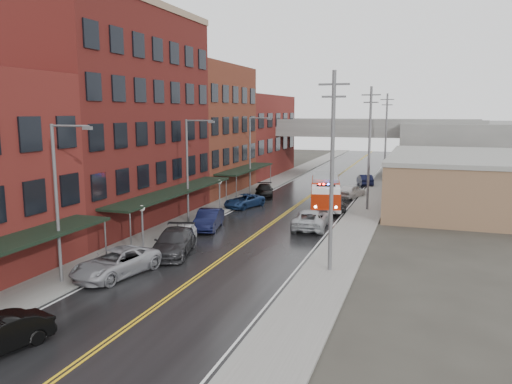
% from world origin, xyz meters
% --- Properties ---
extents(ground, '(220.00, 220.00, 0.00)m').
position_xyz_m(ground, '(0.00, 0.00, 0.00)').
color(ground, '#2D2B26').
rests_on(ground, ground).
extents(road, '(11.00, 160.00, 0.02)m').
position_xyz_m(road, '(0.00, 30.00, 0.01)').
color(road, black).
rests_on(road, ground).
extents(sidewalk_left, '(3.00, 160.00, 0.15)m').
position_xyz_m(sidewalk_left, '(-7.30, 30.00, 0.07)').
color(sidewalk_left, slate).
rests_on(sidewalk_left, ground).
extents(sidewalk_right, '(3.00, 160.00, 0.15)m').
position_xyz_m(sidewalk_right, '(7.30, 30.00, 0.07)').
color(sidewalk_right, slate).
rests_on(sidewalk_right, ground).
extents(curb_left, '(0.30, 160.00, 0.15)m').
position_xyz_m(curb_left, '(-5.65, 30.00, 0.07)').
color(curb_left, gray).
rests_on(curb_left, ground).
extents(curb_right, '(0.30, 160.00, 0.15)m').
position_xyz_m(curb_right, '(5.65, 30.00, 0.07)').
color(curb_right, gray).
rests_on(curb_right, ground).
extents(brick_building_b, '(9.00, 20.00, 18.00)m').
position_xyz_m(brick_building_b, '(-13.30, 23.00, 9.00)').
color(brick_building_b, '#501815').
rests_on(brick_building_b, ground).
extents(brick_building_c, '(9.00, 15.00, 15.00)m').
position_xyz_m(brick_building_c, '(-13.30, 40.50, 7.50)').
color(brick_building_c, brown).
rests_on(brick_building_c, ground).
extents(brick_building_far, '(9.00, 20.00, 12.00)m').
position_xyz_m(brick_building_far, '(-13.30, 58.00, 6.00)').
color(brick_building_far, maroon).
rests_on(brick_building_far, ground).
extents(tan_building, '(14.00, 22.00, 5.00)m').
position_xyz_m(tan_building, '(16.00, 40.00, 2.50)').
color(tan_building, '#846147').
rests_on(tan_building, ground).
extents(right_far_block, '(18.00, 30.00, 8.00)m').
position_xyz_m(right_far_block, '(18.00, 70.00, 4.00)').
color(right_far_block, slate).
rests_on(right_far_block, ground).
extents(awning_1, '(2.60, 18.00, 3.09)m').
position_xyz_m(awning_1, '(-7.49, 23.00, 2.99)').
color(awning_1, black).
rests_on(awning_1, ground).
extents(awning_2, '(2.60, 13.00, 3.09)m').
position_xyz_m(awning_2, '(-7.49, 40.50, 2.99)').
color(awning_2, black).
rests_on(awning_2, ground).
extents(globe_lamp_1, '(0.44, 0.44, 3.12)m').
position_xyz_m(globe_lamp_1, '(-6.40, 16.00, 2.31)').
color(globe_lamp_1, '#59595B').
rests_on(globe_lamp_1, ground).
extents(globe_lamp_2, '(0.44, 0.44, 3.12)m').
position_xyz_m(globe_lamp_2, '(-6.40, 30.00, 2.31)').
color(globe_lamp_2, '#59595B').
rests_on(globe_lamp_2, ground).
extents(street_lamp_0, '(2.64, 0.22, 9.00)m').
position_xyz_m(street_lamp_0, '(-6.55, 8.00, 5.19)').
color(street_lamp_0, '#59595B').
rests_on(street_lamp_0, ground).
extents(street_lamp_1, '(2.64, 0.22, 9.00)m').
position_xyz_m(street_lamp_1, '(-6.55, 24.00, 5.19)').
color(street_lamp_1, '#59595B').
rests_on(street_lamp_1, ground).
extents(street_lamp_2, '(2.64, 0.22, 9.00)m').
position_xyz_m(street_lamp_2, '(-6.55, 40.00, 5.19)').
color(street_lamp_2, '#59595B').
rests_on(street_lamp_2, ground).
extents(utility_pole_0, '(1.80, 0.24, 12.00)m').
position_xyz_m(utility_pole_0, '(7.20, 15.00, 6.31)').
color(utility_pole_0, '#59595B').
rests_on(utility_pole_0, ground).
extents(utility_pole_1, '(1.80, 0.24, 12.00)m').
position_xyz_m(utility_pole_1, '(7.20, 35.00, 6.31)').
color(utility_pole_1, '#59595B').
rests_on(utility_pole_1, ground).
extents(utility_pole_2, '(1.80, 0.24, 12.00)m').
position_xyz_m(utility_pole_2, '(7.20, 55.00, 6.31)').
color(utility_pole_2, '#59595B').
rests_on(utility_pole_2, ground).
extents(overpass, '(40.00, 10.00, 7.50)m').
position_xyz_m(overpass, '(0.00, 62.00, 5.99)').
color(overpass, slate).
rests_on(overpass, ground).
extents(fire_truck, '(4.82, 9.03, 3.16)m').
position_xyz_m(fire_truck, '(3.11, 34.47, 1.71)').
color(fire_truck, maroon).
rests_on(fire_truck, ground).
extents(parked_car_left_2, '(3.70, 6.12, 1.59)m').
position_xyz_m(parked_car_left_2, '(-4.68, 10.20, 0.79)').
color(parked_car_left_2, '#929399').
rests_on(parked_car_left_2, ground).
extents(parked_car_left_3, '(3.81, 6.20, 1.68)m').
position_xyz_m(parked_car_left_3, '(-3.60, 15.33, 0.84)').
color(parked_car_left_3, '#242426').
rests_on(parked_car_left_3, ground).
extents(parked_car_left_4, '(2.84, 4.28, 1.35)m').
position_xyz_m(parked_car_left_4, '(-4.51, 18.79, 0.68)').
color(parked_car_left_4, white).
rests_on(parked_car_left_4, ground).
extents(parked_car_left_5, '(2.74, 5.25, 1.65)m').
position_xyz_m(parked_car_left_5, '(-4.34, 22.80, 0.82)').
color(parked_car_left_5, black).
rests_on(parked_car_left_5, ground).
extents(parked_car_left_6, '(3.61, 5.25, 1.33)m').
position_xyz_m(parked_car_left_6, '(-4.84, 32.68, 0.67)').
color(parked_car_left_6, navy).
rests_on(parked_car_left_6, ground).
extents(parked_car_left_7, '(3.33, 5.29, 1.43)m').
position_xyz_m(parked_car_left_7, '(-4.80, 39.20, 0.71)').
color(parked_car_left_7, black).
rests_on(parked_car_left_7, ground).
extents(parked_car_right_0, '(3.16, 5.97, 1.60)m').
position_xyz_m(parked_car_right_0, '(3.60, 25.78, 0.80)').
color(parked_car_right_0, '#9DA0A5').
rests_on(parked_car_right_0, ground).
extents(parked_car_right_1, '(2.82, 4.89, 1.33)m').
position_xyz_m(parked_car_right_1, '(4.24, 34.20, 0.67)').
color(parked_car_right_1, '#242426').
rests_on(parked_car_right_1, ground).
extents(parked_car_right_2, '(3.11, 4.94, 1.57)m').
position_xyz_m(parked_car_right_2, '(4.67, 41.80, 0.78)').
color(parked_car_right_2, white).
rests_on(parked_car_right_2, ground).
extents(parked_car_right_3, '(2.76, 4.66, 1.45)m').
position_xyz_m(parked_car_right_3, '(4.96, 52.20, 0.73)').
color(parked_car_right_3, black).
rests_on(parked_car_right_3, ground).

